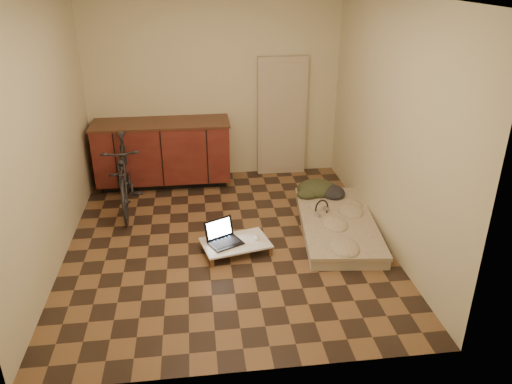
{
  "coord_description": "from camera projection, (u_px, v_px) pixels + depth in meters",
  "views": [
    {
      "loc": [
        -0.3,
        -4.89,
        2.87
      ],
      "look_at": [
        0.34,
        0.08,
        0.55
      ],
      "focal_mm": 35.0,
      "sensor_mm": 36.0,
      "label": 1
    }
  ],
  "objects": [
    {
      "name": "futon",
      "position": [
        337.0,
        224.0,
        5.84
      ],
      "size": [
        1.02,
        1.82,
        0.15
      ],
      "rotation": [
        0.0,
        0.0,
        -0.11
      ],
      "color": "#B7A992",
      "rests_on": "ground"
    },
    {
      "name": "appliance_panel",
      "position": [
        282.0,
        117.0,
        7.14
      ],
      "size": [
        0.7,
        0.1,
        1.7
      ],
      "primitive_type": "cube",
      "color": "beige",
      "rests_on": "ground"
    },
    {
      "name": "headphones",
      "position": [
        322.0,
        208.0,
        5.88
      ],
      "size": [
        0.31,
        0.3,
        0.16
      ],
      "primitive_type": null,
      "rotation": [
        0.0,
        0.0,
        0.53
      ],
      "color": "black",
      "rests_on": "futon"
    },
    {
      "name": "bicycle",
      "position": [
        124.0,
        171.0,
        6.19
      ],
      "size": [
        0.6,
        1.61,
        1.02
      ],
      "primitive_type": "imported",
      "rotation": [
        0.0,
        0.0,
        0.09
      ],
      "color": "black",
      "rests_on": "ground"
    },
    {
      "name": "room_shell",
      "position": [
        224.0,
        131.0,
        5.09
      ],
      "size": [
        3.5,
        4.0,
        2.6
      ],
      "color": "brown",
      "rests_on": "ground"
    },
    {
      "name": "lap_desk",
      "position": [
        236.0,
        243.0,
        5.39
      ],
      "size": [
        0.79,
        0.61,
        0.12
      ],
      "rotation": [
        0.0,
        0.0,
        0.23
      ],
      "color": "brown",
      "rests_on": "ground"
    },
    {
      "name": "cabinets",
      "position": [
        163.0,
        153.0,
        6.89
      ],
      "size": [
        1.84,
        0.62,
        0.91
      ],
      "color": "black",
      "rests_on": "ground"
    },
    {
      "name": "laptop",
      "position": [
        223.0,
        238.0,
        5.37
      ],
      "size": [
        0.43,
        0.41,
        0.23
      ],
      "rotation": [
        0.0,
        0.0,
        0.46
      ],
      "color": "black",
      "rests_on": "lap_desk"
    },
    {
      "name": "clothing_pile",
      "position": [
        321.0,
        185.0,
        6.41
      ],
      "size": [
        0.59,
        0.51,
        0.22
      ],
      "primitive_type": null,
      "rotation": [
        0.0,
        0.0,
        -0.11
      ],
      "color": "#30361F",
      "rests_on": "futon"
    },
    {
      "name": "mouse",
      "position": [
        257.0,
        237.0,
        5.43
      ],
      "size": [
        0.07,
        0.12,
        0.04
      ],
      "primitive_type": "ellipsoid",
      "rotation": [
        0.0,
        0.0,
        0.02
      ],
      "color": "white",
      "rests_on": "lap_desk"
    }
  ]
}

